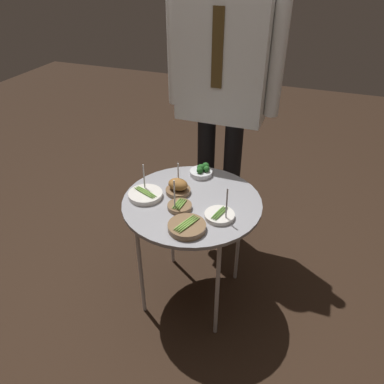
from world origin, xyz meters
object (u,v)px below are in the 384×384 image
at_px(bowl_asparagus_center, 187,227).
at_px(bowl_asparagus_front_center, 145,195).
at_px(bowl_broccoli_near_rim, 202,171).
at_px(waiter_figure, 223,75).
at_px(bowl_asparagus_far_rim, 180,206).
at_px(bowl_roast_front_left, 178,187).
at_px(bowl_asparagus_back_left, 220,215).
at_px(serving_cart, 192,208).

distance_m(bowl_asparagus_center, bowl_asparagus_front_center, 0.32).
bearing_deg(bowl_broccoli_near_rim, waiter_figure, 89.45).
relative_size(bowl_asparagus_center, bowl_asparagus_front_center, 0.99).
relative_size(bowl_asparagus_far_rim, waiter_figure, 0.10).
relative_size(bowl_roast_front_left, bowl_broccoli_near_rim, 1.22).
height_order(bowl_roast_front_left, bowl_broccoli_near_rim, bowl_roast_front_left).
bearing_deg(bowl_roast_front_left, waiter_figure, 83.81).
height_order(bowl_asparagus_back_left, bowl_asparagus_center, bowl_asparagus_back_left).
relative_size(serving_cart, bowl_broccoli_near_rim, 5.55).
height_order(serving_cart, bowl_roast_front_left, bowl_roast_front_left).
height_order(serving_cart, bowl_asparagus_back_left, bowl_asparagus_back_left).
xyz_separation_m(bowl_asparagus_back_left, bowl_asparagus_center, (-0.11, -0.13, 0.00)).
distance_m(bowl_asparagus_back_left, waiter_figure, 0.80).
bearing_deg(bowl_asparagus_back_left, bowl_asparagus_front_center, 175.08).
distance_m(serving_cart, bowl_asparagus_far_rim, 0.10).
distance_m(bowl_asparagus_center, waiter_figure, 0.89).
bearing_deg(bowl_asparagus_far_rim, bowl_asparagus_center, -56.57).
bearing_deg(bowl_asparagus_front_center, serving_cart, 12.22).
relative_size(bowl_asparagus_back_left, bowl_broccoli_near_rim, 1.43).
bearing_deg(serving_cart, waiter_figure, 93.23).
relative_size(bowl_asparagus_front_center, bowl_broccoli_near_rim, 1.38).
xyz_separation_m(bowl_broccoli_near_rim, waiter_figure, (0.00, 0.32, 0.42)).
bearing_deg(bowl_broccoli_near_rim, bowl_roast_front_left, -104.93).
distance_m(bowl_asparagus_front_center, waiter_figure, 0.77).
bearing_deg(waiter_figure, bowl_asparagus_center, -83.65).
bearing_deg(bowl_asparagus_front_center, bowl_broccoli_near_rim, 57.12).
xyz_separation_m(bowl_roast_front_left, bowl_asparagus_back_left, (0.25, -0.12, -0.02)).
distance_m(bowl_asparagus_far_rim, bowl_asparagus_back_left, 0.20).
relative_size(serving_cart, bowl_asparagus_center, 4.05).
bearing_deg(bowl_asparagus_far_rim, serving_cart, 68.03).
xyz_separation_m(bowl_asparagus_far_rim, bowl_asparagus_center, (0.09, -0.13, 0.00)).
distance_m(bowl_asparagus_far_rim, bowl_asparagus_center, 0.16).
bearing_deg(bowl_roast_front_left, bowl_asparagus_far_rim, -65.27).
height_order(bowl_asparagus_back_left, bowl_asparagus_front_center, bowl_asparagus_back_left).
distance_m(bowl_roast_front_left, bowl_asparagus_front_center, 0.16).
xyz_separation_m(bowl_roast_front_left, bowl_broccoli_near_rim, (0.05, 0.20, -0.01)).
relative_size(bowl_asparagus_far_rim, bowl_asparagus_front_center, 1.00).
bearing_deg(bowl_roast_front_left, bowl_broccoli_near_rim, 75.07).
xyz_separation_m(serving_cart, bowl_broccoli_near_rim, (-0.04, 0.24, 0.07)).
bearing_deg(bowl_asparagus_far_rim, bowl_broccoli_near_rim, 90.47).
height_order(bowl_asparagus_far_rim, bowl_broccoli_near_rim, bowl_asparagus_far_rim).
xyz_separation_m(bowl_asparagus_far_rim, bowl_roast_front_left, (-0.06, 0.12, 0.02)).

